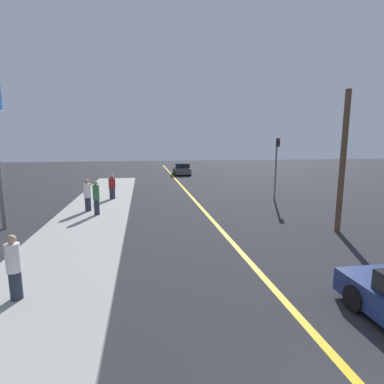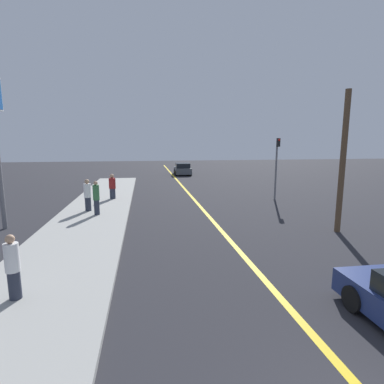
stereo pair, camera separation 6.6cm
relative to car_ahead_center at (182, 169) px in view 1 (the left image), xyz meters
The scene contains 9 objects.
road_center_line 15.22m from the car_ahead_center, 94.64° to the right, with size 0.20×60.00×0.01m.
sidewalk_left 19.78m from the car_ahead_center, 111.34° to the right, with size 3.62×29.49×0.15m.
car_ahead_center is the anchor object (origin of this frame).
pedestrian_near_curb 28.96m from the car_ahead_center, 105.24° to the right, with size 0.33×0.33×1.58m.
pedestrian_mid_group 20.79m from the car_ahead_center, 109.54° to the right, with size 0.32×0.32×1.74m.
pedestrian_far_standing 20.08m from the car_ahead_center, 112.09° to the right, with size 0.37×0.37×1.72m.
pedestrian_by_sign 16.57m from the car_ahead_center, 113.46° to the right, with size 0.43×0.43×1.63m.
traffic_light 17.18m from the car_ahead_center, 76.04° to the right, with size 0.18×0.40×4.08m.
utility_pole 24.19m from the car_ahead_center, 81.16° to the right, with size 0.24×0.24×5.95m.
Camera 1 is at (-3.34, -1.99, 3.85)m, focal length 28.00 mm.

